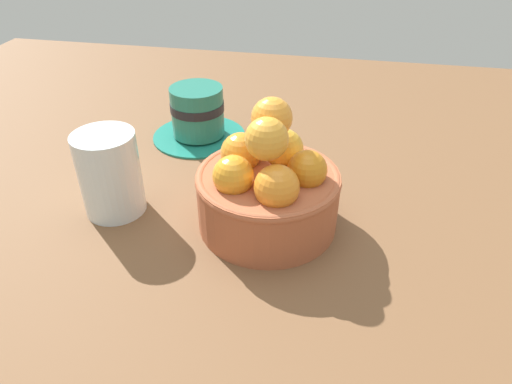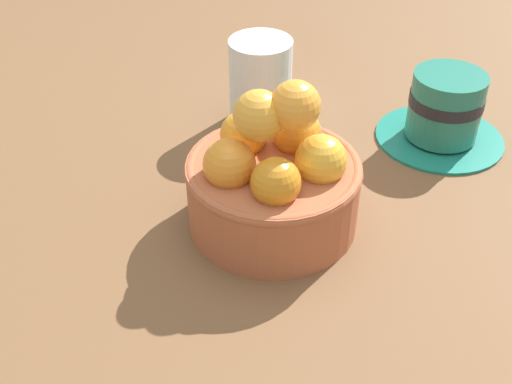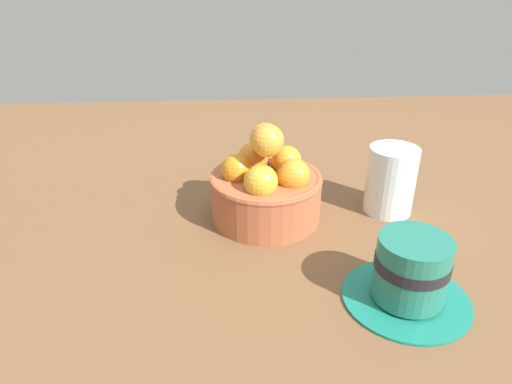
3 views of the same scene
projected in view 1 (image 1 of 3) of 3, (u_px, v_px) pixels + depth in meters
The scene contains 4 objects.
ground_plane at pixel (267, 237), 51.29cm from camera, with size 139.06×114.12×3.99cm, color brown.
terracotta_bowl at pixel (268, 187), 47.55cm from camera, with size 14.85×14.85×13.75cm.
coffee_cup at pixel (198, 115), 64.90cm from camera, with size 13.17×13.17×7.42cm.
water_glass at pixel (110, 174), 49.72cm from camera, with size 6.61×6.61×9.33cm, color silver.
Camera 1 is at (6.45, -39.04, 31.04)cm, focal length 32.54 mm.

